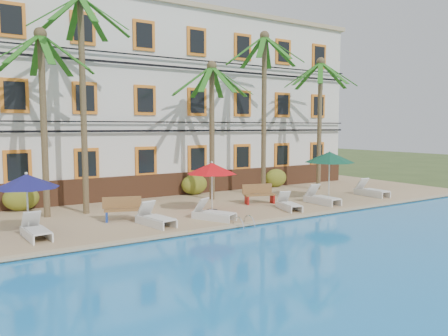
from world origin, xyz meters
TOP-DOWN VIEW (x-y plane):
  - ground at (0.00, 0.00)m, footprint 100.00×100.00m
  - pool_deck at (0.00, 5.00)m, footprint 30.00×12.00m
  - swimming_pool at (0.00, -7.00)m, footprint 26.00×12.00m
  - pool_coping at (0.00, -0.90)m, footprint 30.00×0.35m
  - hotel_building at (0.00, 9.98)m, footprint 25.40×6.44m
  - palm_a at (-6.77, 4.62)m, footprint 4.13×4.13m
  - palm_b at (-5.22, 4.49)m, footprint 4.13×4.13m
  - palm_c at (1.14, 4.76)m, footprint 4.13×4.13m
  - palm_d at (4.13, 4.43)m, footprint 4.13×4.13m
  - palm_e at (8.26, 4.51)m, footprint 4.13×4.13m
  - shrub_left at (-7.46, 6.60)m, footprint 1.50×0.90m
  - shrub_mid at (1.11, 6.60)m, footprint 1.50×0.90m
  - shrub_right at (6.75, 6.60)m, footprint 1.50×0.90m
  - umbrella_blue at (-7.87, 1.83)m, footprint 2.14×2.14m
  - umbrella_red at (-0.50, 2.02)m, footprint 2.18×2.18m
  - umbrella_green at (6.14, 1.62)m, footprint 2.49×2.49m
  - lounger_a at (-7.74, 1.21)m, footprint 0.77×1.81m
  - lounger_b at (-3.66, 0.85)m, footprint 0.99×1.93m
  - lounger_c at (-1.32, 0.55)m, footprint 1.34×1.84m
  - lounger_d at (2.58, 0.56)m, footprint 1.00×1.73m
  - lounger_e at (4.91, 0.88)m, footprint 0.68×1.90m
  - lounger_f at (8.83, 1.18)m, footprint 0.73×1.93m
  - bench_left at (-4.35, 2.29)m, footprint 1.57×0.93m
  - bench_right at (2.41, 2.51)m, footprint 1.57×0.86m
  - pool_ladder at (-0.93, -1.00)m, footprint 0.54×0.74m

SIDE VIEW (x-z plane):
  - ground at x=0.00m, z-range 0.00..0.00m
  - swimming_pool at x=0.00m, z-range 0.00..0.20m
  - pool_deck at x=0.00m, z-range 0.00..0.25m
  - pool_ladder at x=-0.93m, z-range -0.12..0.62m
  - pool_coping at x=0.00m, z-range 0.25..0.31m
  - lounger_d at x=2.58m, z-range 0.11..0.89m
  - lounger_c at x=-1.32m, z-range 0.10..0.93m
  - lounger_a at x=-7.74m, z-range 0.10..0.94m
  - lounger_b at x=-3.66m, z-range 0.10..0.96m
  - lounger_e at x=4.91m, z-range 0.09..0.99m
  - lounger_f at x=8.83m, z-range 0.09..1.00m
  - bench_left at x=-4.35m, z-range 0.26..1.18m
  - bench_right at x=2.41m, z-range 0.26..1.18m
  - shrub_left at x=-7.46m, z-range 0.25..1.35m
  - shrub_mid at x=1.11m, z-range 0.25..1.35m
  - shrub_right at x=6.75m, z-range 0.25..1.35m
  - umbrella_blue at x=-7.87m, z-range 1.00..3.14m
  - umbrella_red at x=-0.50m, z-range 1.02..3.21m
  - umbrella_green at x=6.14m, z-range 1.13..3.61m
  - palm_c at x=1.14m, z-range 1.28..8.17m
  - palm_a at x=-6.77m, z-range 1.33..8.87m
  - palm_e at x=8.26m, z-range 1.34..8.96m
  - hotel_building at x=0.00m, z-range 0.26..10.49m
  - palm_d at x=4.13m, z-range 1.41..10.03m
  - palm_b at x=-5.22m, z-range 1.45..10.63m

